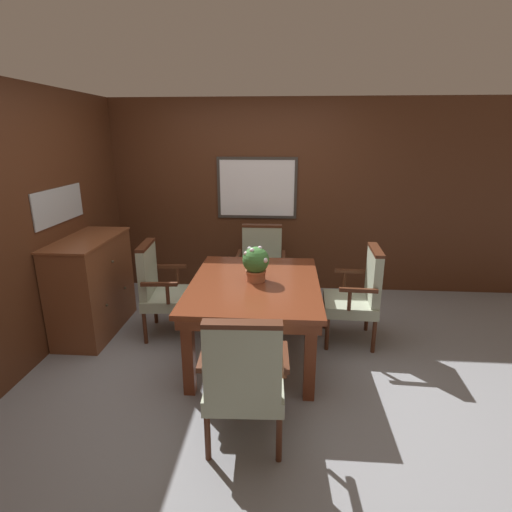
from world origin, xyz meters
name	(u,v)px	position (x,y,z in m)	size (l,w,h in m)	color
ground_plane	(236,359)	(0.00, 0.00, 0.00)	(14.00, 14.00, 0.00)	gray
wall_back	(252,197)	(0.00, 1.90, 1.23)	(7.20, 0.08, 2.45)	#4C2816
wall_left	(27,228)	(-1.83, 0.00, 1.23)	(0.08, 7.20, 2.45)	#4C2816
dining_table	(255,292)	(0.17, 0.12, 0.63)	(1.16, 1.51, 0.73)	maroon
chair_left_far	(161,287)	(-0.82, 0.47, 0.51)	(0.54, 0.60, 0.98)	#472314
chair_right_far	(359,293)	(1.17, 0.46, 0.51)	(0.53, 0.58, 0.98)	#472314
chair_head_far	(261,265)	(0.16, 1.28, 0.51)	(0.57, 0.50, 0.98)	#472314
chair_head_near	(244,378)	(0.19, -1.05, 0.51)	(0.58, 0.53, 0.98)	#472314
potted_plant	(256,263)	(0.18, 0.16, 0.90)	(0.24, 0.24, 0.33)	#B2603D
sideboard_cabinet	(92,286)	(-1.55, 0.47, 0.51)	(0.50, 1.06, 1.01)	brown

